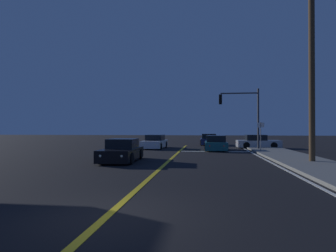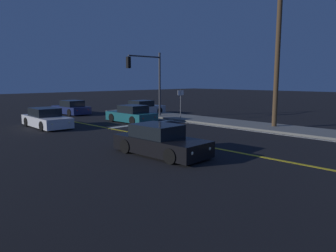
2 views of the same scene
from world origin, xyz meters
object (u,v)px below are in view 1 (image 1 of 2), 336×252
at_px(car_lead_oncoming_black, 122,151).
at_px(car_distant_tail_navy, 209,140).
at_px(car_mid_block_silver, 258,142).
at_px(utility_pole_right, 312,60).
at_px(car_following_oncoming_white, 155,142).
at_px(street_sign_corner, 261,132).
at_px(car_far_approaching_teal, 216,144).
at_px(traffic_signal_near_right, 244,109).

bearing_deg(car_lead_oncoming_black, car_distant_tail_navy, -108.38).
xyz_separation_m(car_mid_block_silver, utility_pole_right, (0.66, -13.10, 5.22)).
bearing_deg(car_following_oncoming_white, street_sign_corner, 159.46).
distance_m(car_far_approaching_teal, utility_pole_right, 11.83).
height_order(car_distant_tail_navy, car_far_approaching_teal, same).
bearing_deg(utility_pole_right, car_distant_tail_navy, 106.94).
bearing_deg(car_following_oncoming_white, car_mid_block_silver, -168.58).
bearing_deg(car_lead_oncoming_black, street_sign_corner, -143.14).
distance_m(car_distant_tail_navy, street_sign_corner, 11.37).
distance_m(utility_pole_right, street_sign_corner, 8.65).
bearing_deg(car_far_approaching_teal, car_lead_oncoming_black, -122.15).
xyz_separation_m(car_following_oncoming_white, street_sign_corner, (9.47, -4.03, 1.09)).
bearing_deg(traffic_signal_near_right, car_far_approaching_teal, 18.91).
bearing_deg(car_mid_block_silver, traffic_signal_near_right, -32.98).
height_order(car_distant_tail_navy, car_following_oncoming_white, same).
bearing_deg(utility_pole_right, traffic_signal_near_right, 103.12).
distance_m(car_far_approaching_teal, car_mid_block_silver, 5.68).
bearing_deg(car_mid_block_silver, utility_pole_right, 1.36).
relative_size(traffic_signal_near_right, street_sign_corner, 2.25).
xyz_separation_m(car_lead_oncoming_black, traffic_signal_near_right, (8.47, 10.39, 3.15)).
bearing_deg(traffic_signal_near_right, street_sign_corner, 109.53).
xyz_separation_m(car_far_approaching_teal, traffic_signal_near_right, (2.57, 0.88, 3.15)).
distance_m(car_far_approaching_teal, street_sign_corner, 4.19).
xyz_separation_m(car_lead_oncoming_black, street_sign_corner, (9.47, 7.59, 1.09)).
xyz_separation_m(car_far_approaching_teal, car_mid_block_silver, (4.30, 3.71, -0.00)).
height_order(car_distant_tail_navy, utility_pole_right, utility_pole_right).
xyz_separation_m(car_far_approaching_teal, street_sign_corner, (3.56, -1.92, 1.09)).
relative_size(car_far_approaching_teal, traffic_signal_near_right, 0.77).
distance_m(traffic_signal_near_right, street_sign_corner, 3.61).
height_order(car_far_approaching_teal, car_mid_block_silver, same).
xyz_separation_m(car_following_oncoming_white, car_mid_block_silver, (10.20, 1.60, -0.00)).
bearing_deg(street_sign_corner, car_lead_oncoming_black, -141.26).
distance_m(car_lead_oncoming_black, traffic_signal_near_right, 13.77).
bearing_deg(car_distant_tail_navy, traffic_signal_near_right, -70.14).
xyz_separation_m(car_distant_tail_navy, utility_pole_right, (5.49, -18.02, 5.22)).
relative_size(car_following_oncoming_white, street_sign_corner, 1.91).
relative_size(car_distant_tail_navy, street_sign_corner, 1.70).
relative_size(car_following_oncoming_white, traffic_signal_near_right, 0.85).
height_order(car_mid_block_silver, utility_pole_right, utility_pole_right).
relative_size(car_lead_oncoming_black, car_mid_block_silver, 1.06).
relative_size(car_far_approaching_teal, car_mid_block_silver, 1.00).
distance_m(car_far_approaching_teal, traffic_signal_near_right, 4.16).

